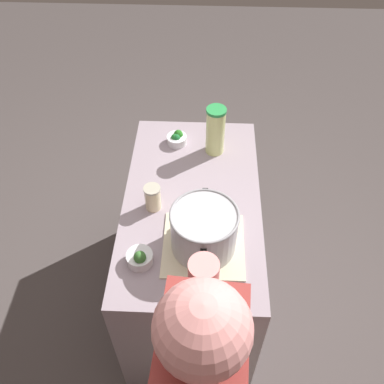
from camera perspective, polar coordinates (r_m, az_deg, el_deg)
ground_plane at (r=2.66m, az=0.00°, el=-13.20°), size 8.00×8.00×0.00m
counter_slab at (r=2.30m, az=0.00°, el=-8.02°), size 1.15×0.64×0.85m
dish_cloth at (r=1.80m, az=1.57°, el=-7.21°), size 0.34×0.34×0.01m
cooking_pot at (r=1.71m, az=1.64°, el=-5.12°), size 0.35×0.28×0.20m
lemonade_pitcher at (r=2.12m, az=3.18°, el=8.30°), size 0.10×0.10×0.26m
mason_jar at (r=1.89m, az=-5.33°, el=-0.76°), size 0.08×0.08×0.13m
broccoli_bowl_front at (r=2.23m, az=-2.07°, el=7.25°), size 0.11×0.11×0.07m
broccoli_bowl_center at (r=1.74m, az=-7.08°, el=-8.89°), size 0.11×0.11×0.09m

